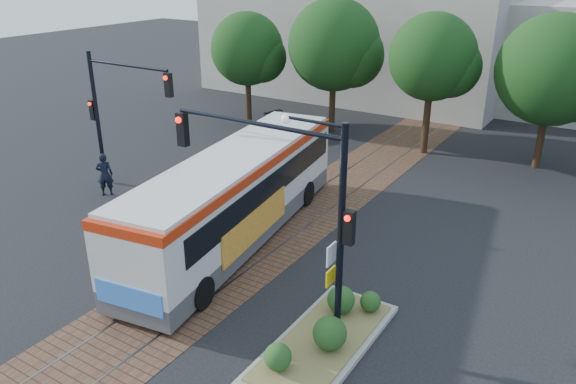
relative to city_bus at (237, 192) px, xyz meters
name	(u,v)px	position (x,y,z in m)	size (l,w,h in m)	color
ground	(209,279)	(0.96, -2.86, -1.83)	(120.00, 120.00, 0.00)	black
trackbed	(276,232)	(0.96, 1.14, -1.82)	(3.60, 40.00, 0.02)	brown
tree_row	(430,59)	(2.17, 13.56, 3.02)	(26.40, 5.60, 7.67)	#382314
warehouses	(463,47)	(0.43, 25.89, 1.98)	(40.00, 13.00, 8.00)	#ADA899
city_bus	(237,192)	(0.00, 0.00, 0.00)	(4.38, 12.50, 3.28)	#4C4C4E
traffic_island	(326,334)	(5.78, -3.76, -1.50)	(2.20, 5.20, 1.13)	gray
signal_pole_main	(298,195)	(4.82, -3.67, 2.33)	(5.49, 0.46, 6.00)	black
signal_pole_left	(113,104)	(-7.41, 1.14, 2.04)	(4.99, 0.34, 6.00)	black
officer	(105,174)	(-7.32, 0.16, -0.87)	(0.70, 0.46, 1.91)	black
parked_car	(294,126)	(-5.04, 12.09, -1.26)	(1.59, 3.91, 1.14)	black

